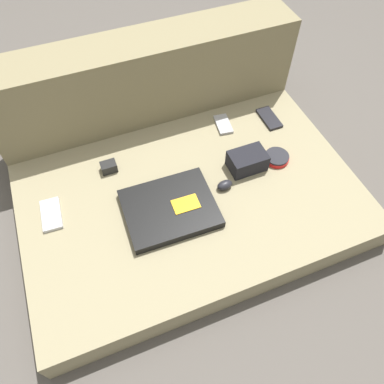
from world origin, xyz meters
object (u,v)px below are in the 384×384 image
Objects in this scene: phone_black at (223,124)px; phone_small at (269,118)px; speaker_puck at (277,158)px; camera_pouch at (247,161)px; charger_brick at (109,167)px; computer_mouse at (225,185)px; phone_silver at (51,214)px; laptop at (170,208)px.

phone_black is 0.89× the size of phone_small.
camera_pouch reaches higher than speaker_puck.
charger_brick is at bearing -178.20° from phone_small.
phone_silver is at bearing 164.48° from computer_mouse.
speaker_puck is 0.22m from phone_small.
speaker_puck is 0.84m from phone_silver.
phone_black is at bearing 114.82° from speaker_puck.
speaker_puck is 0.72× the size of phone_silver.
phone_black is at bearing 44.00° from laptop.
laptop is 2.76× the size of phone_black.
camera_pouch reaches higher than computer_mouse.
computer_mouse is 1.07× the size of charger_brick.
laptop is 0.60m from phone_small.
speaker_puck is at bearing 10.41° from laptop.
camera_pouch reaches higher than laptop.
phone_small is at bearing -3.30° from phone_black.
charger_brick is at bearing 122.06° from laptop.
phone_black is 0.85× the size of camera_pouch.
computer_mouse reaches higher than phone_silver.
phone_silver is 0.71m from camera_pouch.
phone_small is at bearing 43.80° from camera_pouch.
computer_mouse is at bearing -153.27° from camera_pouch.
computer_mouse reaches higher than speaker_puck.
laptop reaches higher than computer_mouse.
charger_brick is at bearing 160.03° from camera_pouch.
laptop is at bearing -179.54° from computer_mouse.
charger_brick is at bearing 142.37° from computer_mouse.
laptop is 0.46m from speaker_puck.
phone_black is (0.34, 0.31, -0.01)m from laptop.
laptop is at bearing -59.67° from charger_brick.
phone_black is at bearing 61.40° from computer_mouse.
computer_mouse is 0.24m from speaker_puck.
computer_mouse is 0.45× the size of camera_pouch.
computer_mouse is at bearing 7.17° from laptop.
camera_pouch is (0.12, 0.06, 0.02)m from computer_mouse.
laptop is 2.46× the size of phone_small.
charger_brick reaches higher than phone_small.
charger_brick is (-0.48, 0.17, -0.02)m from camera_pouch.
speaker_puck is at bearing -57.30° from phone_black.
computer_mouse is (0.21, 0.02, 0.00)m from laptop.
charger_brick reaches higher than computer_mouse.
phone_small is (0.91, 0.14, -0.00)m from phone_silver.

